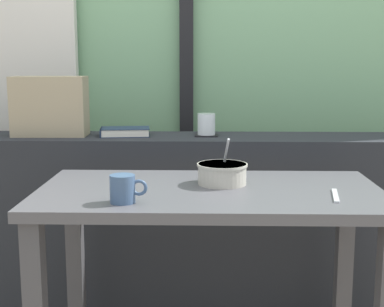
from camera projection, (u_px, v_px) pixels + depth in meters
name	position (u px, v px, depth m)	size (l,w,h in m)	color
outdoor_backdrop	(197.00, 8.00, 2.89)	(4.80, 0.08, 2.80)	#7AAD7F
curtain_left_panel	(22.00, 37.00, 2.84)	(0.56, 0.06, 2.50)	silver
window_divider_post	(186.00, 27.00, 2.84)	(0.07, 0.05, 2.60)	black
dark_console_ledge	(194.00, 225.00, 2.50)	(2.80, 0.32, 0.81)	#23262B
breakfast_table	(210.00, 223.00, 1.87)	(1.14, 0.61, 0.71)	#414145
coaster_square	(206.00, 135.00, 2.44)	(0.10, 0.10, 0.01)	black
juice_glass	(206.00, 125.00, 2.43)	(0.08, 0.08, 0.09)	white
closed_book	(125.00, 132.00, 2.44)	(0.23, 0.16, 0.04)	#1E2D47
throw_pillow	(50.00, 106.00, 2.42)	(0.32, 0.14, 0.26)	tan
soup_bowl	(222.00, 174.00, 1.91)	(0.17, 0.17, 0.16)	#BCB7A8
fork_utensil	(335.00, 196.00, 1.74)	(0.02, 0.17, 0.01)	silver
ceramic_mug	(123.00, 189.00, 1.66)	(0.11, 0.08, 0.08)	#3D567A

